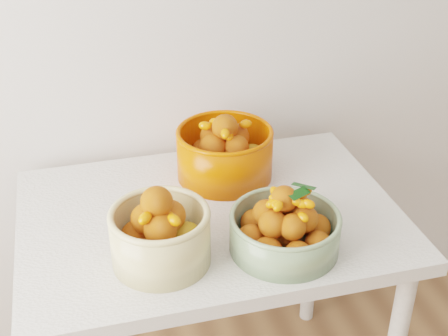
{
  "coord_description": "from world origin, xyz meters",
  "views": [
    {
      "loc": [
        -0.58,
        0.27,
        1.69
      ],
      "look_at": [
        -0.24,
        1.54,
        0.92
      ],
      "focal_mm": 50.0,
      "sensor_mm": 36.0,
      "label": 1
    }
  ],
  "objects": [
    {
      "name": "table",
      "position": [
        -0.26,
        1.6,
        0.65
      ],
      "size": [
        1.0,
        0.7,
        0.75
      ],
      "color": "silver",
      "rests_on": "ground"
    },
    {
      "name": "bowl_cream",
      "position": [
        -0.42,
        1.43,
        0.83
      ],
      "size": [
        0.27,
        0.27,
        0.2
      ],
      "rotation": [
        0.0,
        0.0,
        -0.15
      ],
      "color": "#D7C183",
      "rests_on": "table"
    },
    {
      "name": "bowl_green",
      "position": [
        -0.13,
        1.4,
        0.81
      ],
      "size": [
        0.31,
        0.31,
        0.17
      ],
      "rotation": [
        0.0,
        0.0,
        -0.17
      ],
      "color": "gray",
      "rests_on": "table"
    },
    {
      "name": "bowl_orange",
      "position": [
        -0.18,
        1.77,
        0.83
      ],
      "size": [
        0.32,
        0.32,
        0.2
      ],
      "rotation": [
        0.0,
        0.0,
        -0.18
      ],
      "color": "#DA4203",
      "rests_on": "table"
    }
  ]
}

